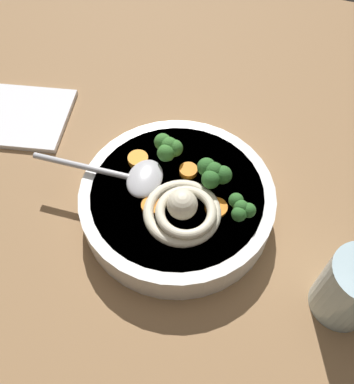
# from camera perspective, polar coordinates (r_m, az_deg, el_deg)

# --- Properties ---
(table_slab) EXTENTS (1.18, 1.18, 0.03)m
(table_slab) POSITION_cam_1_polar(r_m,az_deg,el_deg) (0.57, -2.01, -2.90)
(table_slab) COLOR #936D47
(table_slab) RESTS_ON ground
(soup_bowl) EXTENTS (0.25, 0.25, 0.05)m
(soup_bowl) POSITION_cam_1_polar(r_m,az_deg,el_deg) (0.53, -0.00, -1.35)
(soup_bowl) COLOR white
(soup_bowl) RESTS_ON table_slab
(noodle_pile) EXTENTS (0.10, 0.10, 0.04)m
(noodle_pile) POSITION_cam_1_polar(r_m,az_deg,el_deg) (0.48, 0.87, -2.59)
(noodle_pile) COLOR beige
(noodle_pile) RESTS_ON soup_bowl
(soup_spoon) EXTENTS (0.17, 0.06, 0.02)m
(soup_spoon) POSITION_cam_1_polar(r_m,az_deg,el_deg) (0.51, -6.12, 1.93)
(soup_spoon) COLOR #B7B7BC
(soup_spoon) RESTS_ON soup_bowl
(broccoli_floret_near_spoon) EXTENTS (0.05, 0.04, 0.04)m
(broccoli_floret_near_spoon) POSITION_cam_1_polar(r_m,az_deg,el_deg) (0.50, 5.08, 2.61)
(broccoli_floret_near_spoon) COLOR #7A9E60
(broccoli_floret_near_spoon) RESTS_ON soup_bowl
(broccoli_floret_center) EXTENTS (0.04, 0.04, 0.03)m
(broccoli_floret_center) POSITION_cam_1_polar(r_m,az_deg,el_deg) (0.53, -1.16, 6.20)
(broccoli_floret_center) COLOR #7A9E60
(broccoli_floret_center) RESTS_ON soup_bowl
(broccoli_floret_beside_chili) EXTENTS (0.03, 0.03, 0.03)m
(broccoli_floret_beside_chili) POSITION_cam_1_polar(r_m,az_deg,el_deg) (0.48, 8.87, -2.35)
(broccoli_floret_beside_chili) COLOR #7A9E60
(broccoli_floret_beside_chili) RESTS_ON soup_bowl
(carrot_slice_rear) EXTENTS (0.03, 0.03, 0.00)m
(carrot_slice_rear) POSITION_cam_1_polar(r_m,az_deg,el_deg) (0.50, 5.47, -2.17)
(carrot_slice_rear) COLOR orange
(carrot_slice_rear) RESTS_ON soup_bowl
(carrot_slice_left) EXTENTS (0.03, 0.03, 0.01)m
(carrot_slice_left) POSITION_cam_1_polar(r_m,az_deg,el_deg) (0.54, -5.45, 4.57)
(carrot_slice_left) COLOR orange
(carrot_slice_left) RESTS_ON soup_bowl
(carrot_slice_right) EXTENTS (0.02, 0.02, 0.01)m
(carrot_slice_right) POSITION_cam_1_polar(r_m,az_deg,el_deg) (0.49, -3.25, -2.09)
(carrot_slice_right) COLOR orange
(carrot_slice_right) RESTS_ON soup_bowl
(carrot_slice_extra_b) EXTENTS (0.02, 0.02, 0.01)m
(carrot_slice_extra_b) POSITION_cam_1_polar(r_m,az_deg,el_deg) (0.52, 1.59, 2.98)
(carrot_slice_extra_b) COLOR orange
(carrot_slice_extra_b) RESTS_ON soup_bowl
(drinking_glass) EXTENTS (0.07, 0.07, 0.09)m
(drinking_glass) POSITION_cam_1_polar(r_m,az_deg,el_deg) (0.49, 23.09, -12.26)
(drinking_glass) COLOR silver
(drinking_glass) RESTS_ON table_slab
(folded_napkin) EXTENTS (0.17, 0.16, 0.01)m
(folded_napkin) POSITION_cam_1_polar(r_m,az_deg,el_deg) (0.70, -20.61, 9.83)
(folded_napkin) COLOR white
(folded_napkin) RESTS_ON table_slab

